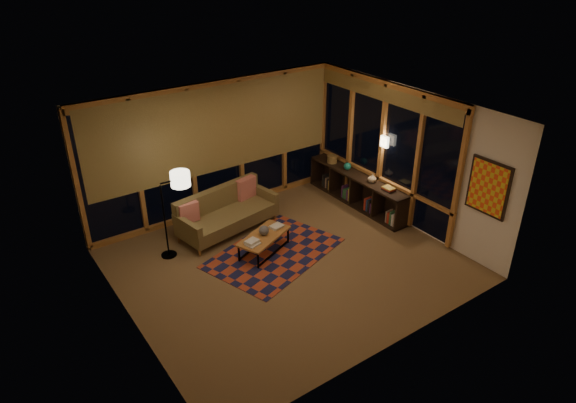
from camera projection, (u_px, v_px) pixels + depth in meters
floor at (287, 263)px, 9.00m from camera, size 5.50×5.00×0.01m
ceiling at (287, 115)px, 7.75m from camera, size 5.50×5.00×0.01m
walls at (287, 194)px, 8.37m from camera, size 5.51×5.01×2.70m
window_wall_back at (217, 149)px, 10.14m from camera, size 5.30×0.16×2.60m
window_wall_right at (380, 148)px, 10.17m from camera, size 0.16×3.70×2.60m
wall_art at (488, 188)px, 8.36m from camera, size 0.06×0.74×0.94m
wall_sconce at (385, 142)px, 9.94m from camera, size 0.12×0.18×0.22m
sofa at (228, 212)px, 9.80m from camera, size 2.06×1.12×0.80m
pillow_left at (189, 213)px, 9.38m from camera, size 0.38×0.13×0.38m
pillow_right at (246, 188)px, 10.25m from camera, size 0.46×0.25×0.44m
area_rug at (274, 253)px, 9.27m from camera, size 2.71×2.21×0.01m
coffee_table at (264, 244)px, 9.22m from camera, size 1.17×0.87×0.35m
book_stack_a at (252, 242)px, 8.87m from camera, size 0.29×0.26×0.07m
book_stack_b at (276, 226)px, 9.38m from camera, size 0.29×0.25×0.05m
ceramic_pot at (264, 230)px, 9.12m from camera, size 0.25×0.25×0.18m
floor_lamp at (164, 217)px, 8.85m from camera, size 0.53×0.36×1.56m
bookshelf at (357, 189)px, 10.83m from camera, size 0.40×2.68×0.67m
basket at (332, 159)px, 11.22m from camera, size 0.24×0.24×0.16m
teal_bowl at (347, 166)px, 10.88m from camera, size 0.16×0.16×0.16m
vase at (372, 178)px, 10.32m from camera, size 0.21×0.21×0.19m
shelf_book_stack at (389, 189)px, 10.01m from camera, size 0.23×0.28×0.07m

